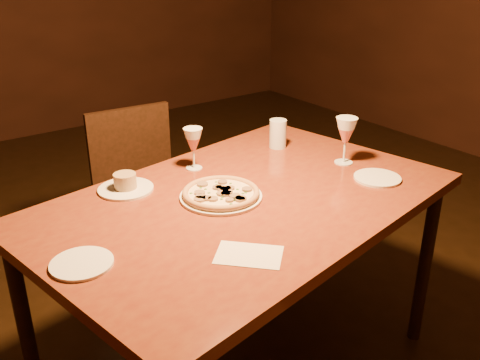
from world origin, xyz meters
TOP-DOWN VIEW (x-y plane):
  - floor at (0.00, 0.00)m, footprint 7.00×7.00m
  - dining_table at (-0.18, -0.23)m, footprint 1.71×1.26m
  - chair_far at (-0.16, 0.69)m, footprint 0.48×0.48m
  - pizza_plate at (-0.25, -0.18)m, footprint 0.31×0.31m
  - ramekin_saucer at (-0.51, 0.09)m, footprint 0.21×0.21m
  - wine_glass_far at (-0.18, 0.12)m, footprint 0.08×0.08m
  - wine_glass_right at (0.37, -0.20)m, footprint 0.09×0.09m
  - water_tumbler at (0.27, 0.11)m, footprint 0.08×0.08m
  - side_plate_left at (-0.84, -0.31)m, footprint 0.19×0.19m
  - side_plate_near at (0.35, -0.41)m, footprint 0.19×0.19m
  - menu_card at (-0.41, -0.56)m, footprint 0.24×0.24m

SIDE VIEW (x-z plane):
  - floor at x=0.00m, z-range 0.00..0.00m
  - chair_far at x=-0.16m, z-range 0.06..0.99m
  - dining_table at x=-0.18m, z-range 0.34..1.18m
  - menu_card at x=-0.41m, z-range 0.83..0.84m
  - side_plate_left at x=-0.84m, z-range 0.83..0.84m
  - side_plate_near at x=0.35m, z-range 0.83..0.84m
  - pizza_plate at x=-0.25m, z-range 0.84..0.87m
  - ramekin_saucer at x=-0.51m, z-range 0.82..0.89m
  - water_tumbler at x=0.27m, z-range 0.83..0.97m
  - wine_glass_far at x=-0.18m, z-range 0.83..1.01m
  - wine_glass_right at x=0.37m, z-range 0.83..1.04m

